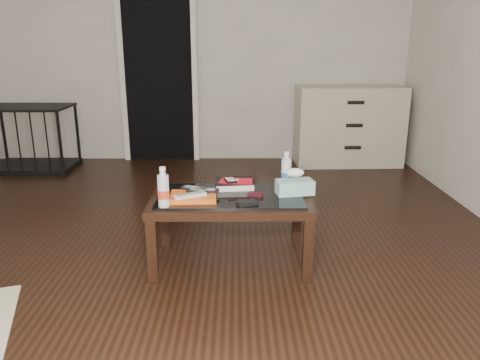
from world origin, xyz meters
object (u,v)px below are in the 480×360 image
object	(u,v)px
coffee_table	(231,204)
water_bottle_left	(163,187)
water_bottle_right	(286,169)
tissue_box	(295,187)
textbook	(234,184)
dresser	(348,126)
pet_crate	(32,149)

from	to	relation	value
coffee_table	water_bottle_left	distance (m)	0.48
water_bottle_right	tissue_box	size ratio (longest dim) A/B	1.03
textbook	water_bottle_left	distance (m)	0.56
coffee_table	tissue_box	bearing A→B (deg)	2.21
water_bottle_right	textbook	bearing A→B (deg)	-178.48
dresser	water_bottle_left	bearing A→B (deg)	-123.85
dresser	water_bottle_right	bearing A→B (deg)	-114.04
coffee_table	pet_crate	xyz separation A→B (m)	(-2.25, 2.32, -0.17)
pet_crate	water_bottle_left	distance (m)	3.16
coffee_table	pet_crate	size ratio (longest dim) A/B	1.11
dresser	water_bottle_right	xyz separation A→B (m)	(-0.97, -2.38, 0.13)
pet_crate	tissue_box	bearing A→B (deg)	-41.20
water_bottle_right	pet_crate	bearing A→B (deg)	140.54
water_bottle_left	tissue_box	distance (m)	0.83
coffee_table	water_bottle_right	distance (m)	0.44
coffee_table	tissue_box	world-z (taller)	tissue_box
dresser	textbook	world-z (taller)	dresser
pet_crate	water_bottle_right	distance (m)	3.40
coffee_table	dresser	size ratio (longest dim) A/B	0.82
dresser	pet_crate	xyz separation A→B (m)	(-3.58, -0.23, -0.22)
coffee_table	water_bottle_left	xyz separation A→B (m)	(-0.39, -0.21, 0.18)
water_bottle_left	tissue_box	world-z (taller)	water_bottle_left
textbook	pet_crate	bearing A→B (deg)	131.68
coffee_table	dresser	world-z (taller)	dresser
textbook	water_bottle_right	size ratio (longest dim) A/B	1.05
pet_crate	water_bottle_right	bearing A→B (deg)	-39.67
pet_crate	water_bottle_right	size ratio (longest dim) A/B	3.79
dresser	water_bottle_left	world-z (taller)	dresser
textbook	water_bottle_right	distance (m)	0.36
coffee_table	pet_crate	bearing A→B (deg)	134.08
dresser	water_bottle_right	world-z (taller)	dresser
water_bottle_left	tissue_box	xyz separation A→B (m)	(0.79, 0.23, -0.07)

